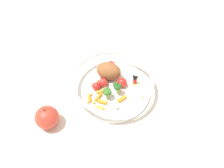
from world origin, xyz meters
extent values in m
plane|color=silver|center=(0.00, 0.00, 0.00)|extent=(2.40, 2.40, 0.00)
cylinder|color=white|center=(0.01, -0.01, 0.01)|extent=(0.24, 0.24, 0.01)
torus|color=white|center=(0.01, -0.01, 0.06)|extent=(0.26, 0.26, 0.01)
ellipsoid|color=brown|center=(0.05, 0.02, 0.04)|extent=(0.07, 0.09, 0.06)
cylinder|color=#8EB766|center=(0.00, -0.04, 0.02)|extent=(0.01, 0.01, 0.02)
sphere|color=#23561E|center=(0.00, -0.04, 0.04)|extent=(0.01, 0.01, 0.01)
sphere|color=#23561E|center=(0.00, -0.03, 0.04)|extent=(0.02, 0.02, 0.02)
sphere|color=#23561E|center=(-0.01, -0.03, 0.04)|extent=(0.01, 0.01, 0.01)
sphere|color=#23561E|center=(-0.01, -0.04, 0.05)|extent=(0.01, 0.01, 0.01)
sphere|color=#23561E|center=(0.00, -0.04, 0.05)|extent=(0.01, 0.01, 0.01)
cylinder|color=#8EB766|center=(-0.03, -0.01, 0.02)|extent=(0.01, 0.01, 0.02)
sphere|color=#386B28|center=(-0.03, -0.01, 0.04)|extent=(0.01, 0.01, 0.01)
sphere|color=#386B28|center=(-0.03, -0.01, 0.04)|extent=(0.02, 0.02, 0.02)
sphere|color=#386B28|center=(-0.03, -0.01, 0.04)|extent=(0.02, 0.02, 0.02)
sphere|color=#386B28|center=(-0.04, -0.01, 0.04)|extent=(0.02, 0.02, 0.02)
sphere|color=#386B28|center=(-0.04, -0.02, 0.04)|extent=(0.02, 0.02, 0.02)
sphere|color=#386B28|center=(-0.03, -0.02, 0.04)|extent=(0.02, 0.02, 0.02)
sphere|color=#386B28|center=(-0.03, -0.02, 0.04)|extent=(0.01, 0.01, 0.01)
sphere|color=white|center=(-0.06, -0.04, 0.02)|extent=(0.02, 0.02, 0.02)
sphere|color=white|center=(-0.07, -0.04, 0.03)|extent=(0.02, 0.02, 0.02)
sphere|color=white|center=(-0.07, -0.05, 0.02)|extent=(0.03, 0.03, 0.03)
sphere|color=white|center=(-0.07, -0.05, 0.03)|extent=(0.03, 0.03, 0.03)
sphere|color=white|center=(-0.01, -0.09, 0.03)|extent=(0.02, 0.02, 0.02)
sphere|color=white|center=(-0.02, -0.09, 0.02)|extent=(0.03, 0.03, 0.03)
sphere|color=white|center=(-0.02, -0.09, 0.02)|extent=(0.03, 0.03, 0.03)
sphere|color=white|center=(-0.02, -0.10, 0.02)|extent=(0.03, 0.03, 0.03)
sphere|color=white|center=(-0.02, -0.10, 0.03)|extent=(0.03, 0.03, 0.03)
cube|color=yellow|center=(0.06, -0.07, 0.01)|extent=(0.02, 0.01, 0.00)
cylinder|color=red|center=(0.06, -0.07, 0.02)|extent=(0.01, 0.01, 0.02)
sphere|color=black|center=(0.06, -0.07, 0.04)|extent=(0.01, 0.01, 0.01)
sphere|color=black|center=(0.06, -0.08, 0.04)|extent=(0.01, 0.01, 0.01)
sphere|color=black|center=(0.06, -0.06, 0.04)|extent=(0.01, 0.01, 0.01)
cylinder|color=orange|center=(-0.08, -0.01, 0.02)|extent=(0.02, 0.03, 0.01)
cylinder|color=orange|center=(-0.04, 0.01, 0.02)|extent=(0.03, 0.01, 0.01)
cylinder|color=orange|center=(-0.06, -0.01, 0.02)|extent=(0.02, 0.03, 0.01)
cylinder|color=orange|center=(-0.06, 0.03, 0.02)|extent=(0.03, 0.02, 0.01)
cylinder|color=orange|center=(-0.02, 0.01, 0.02)|extent=(0.03, 0.03, 0.01)
cylinder|color=orange|center=(-0.02, -0.06, 0.02)|extent=(0.03, 0.02, 0.01)
sphere|color=red|center=(-0.01, 0.03, 0.02)|extent=(0.03, 0.03, 0.03)
sphere|color=red|center=(0.01, 0.02, 0.03)|extent=(0.03, 0.03, 0.03)
sphere|color=red|center=(0.09, 0.03, 0.03)|extent=(0.03, 0.03, 0.03)
sphere|color=red|center=(0.03, -0.04, 0.03)|extent=(0.03, 0.03, 0.03)
sphere|color=#D1B775|center=(0.00, 0.01, 0.02)|extent=(0.01, 0.01, 0.01)
sphere|color=tan|center=(-0.04, 0.04, 0.02)|extent=(0.01, 0.01, 0.01)
sphere|color=tan|center=(0.08, 0.06, 0.02)|extent=(0.01, 0.01, 0.01)
sphere|color=tan|center=(-0.07, 0.01, 0.02)|extent=(0.01, 0.01, 0.01)
sphere|color=tan|center=(-0.08, 0.03, 0.02)|extent=(0.01, 0.01, 0.01)
sphere|color=tan|center=(-0.01, 0.05, 0.02)|extent=(0.01, 0.01, 0.01)
sphere|color=tan|center=(0.07, -0.01, 0.02)|extent=(0.01, 0.01, 0.01)
sphere|color=#D1B775|center=(0.01, 0.04, 0.02)|extent=(0.01, 0.01, 0.01)
sphere|color=#D1B775|center=(0.01, -0.11, 0.02)|extent=(0.01, 0.01, 0.01)
sphere|color=#BC3828|center=(-0.18, 0.10, 0.03)|extent=(0.07, 0.07, 0.07)
cylinder|color=brown|center=(-0.18, 0.10, 0.07)|extent=(0.00, 0.00, 0.01)
cube|color=white|center=(0.26, -0.09, 0.00)|extent=(0.15, 0.16, 0.01)
camera|label=1|loc=(-0.41, -0.20, 0.58)|focal=36.40mm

